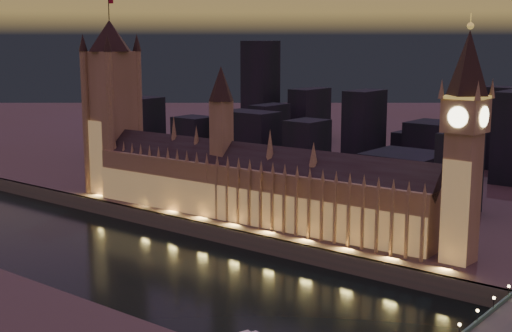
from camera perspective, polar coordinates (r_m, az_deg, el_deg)
The scene contains 6 objects.
ground_plane at distance 324.46m, azimuth -6.82°, elevation -7.90°, with size 2000.00×2000.00×0.00m, color black.
embankment_wall at distance 351.88m, azimuth -2.07°, elevation -5.68°, with size 2000.00×2.50×8.00m, color #4B5649.
palace_of_westminster at distance 364.77m, azimuth -0.52°, elevation -1.48°, with size 202.00×29.11×78.00m.
victoria_tower at distance 432.91m, azimuth -11.46°, elevation 5.32°, with size 31.68×31.68×114.37m.
elizabeth_tower at distance 301.42m, azimuth 16.38°, elevation 2.99°, with size 18.00×18.00×102.20m.
city_backdrop at distance 505.79m, azimuth 16.00°, elevation 2.19°, with size 496.63×215.63×88.60m.
Camera 1 is at (220.42, -215.33, 101.63)m, focal length 50.00 mm.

